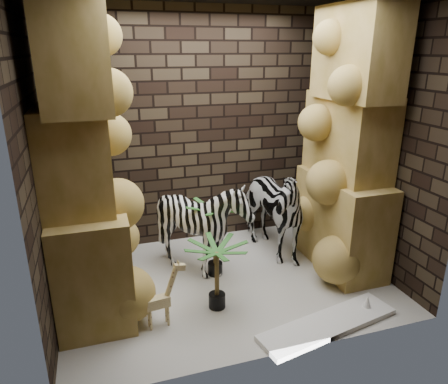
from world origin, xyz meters
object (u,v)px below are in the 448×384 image
object	(u,v)px
zebra_left	(202,231)
palm_back	(217,276)
palm_front	(215,239)
zebra_right	(267,201)
giraffe_toy	(157,296)
surfboard	(328,324)

from	to	relation	value
zebra_left	palm_back	world-z (taller)	zebra_left
palm_back	palm_front	bearing A→B (deg)	75.25
zebra_right	palm_back	size ratio (longest dim) A/B	1.99
zebra_left	giraffe_toy	world-z (taller)	zebra_left
giraffe_toy	palm_front	bearing A→B (deg)	36.77
palm_front	palm_back	bearing A→B (deg)	-104.75
zebra_left	palm_front	xyz separation A→B (m)	(0.13, -0.07, -0.09)
surfboard	palm_back	bearing A→B (deg)	134.45
zebra_right	palm_front	size ratio (longest dim) A/B	1.59
palm_back	surfboard	distance (m)	1.15
giraffe_toy	palm_back	xyz separation A→B (m)	(0.61, 0.12, 0.03)
zebra_right	zebra_left	distance (m)	0.95
zebra_right	palm_back	xyz separation A→B (m)	(-0.93, -0.94, -0.36)
zebra_right	palm_back	bearing A→B (deg)	-144.67
zebra_right	zebra_left	size ratio (longest dim) A/B	1.21
zebra_right	giraffe_toy	size ratio (longest dim) A/B	2.17
palm_front	palm_back	world-z (taller)	palm_front
zebra_right	giraffe_toy	world-z (taller)	zebra_right
zebra_right	zebra_left	bearing A→B (deg)	-174.85
zebra_right	palm_front	distance (m)	0.87
palm_back	surfboard	world-z (taller)	palm_back
palm_back	zebra_right	bearing A→B (deg)	45.26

